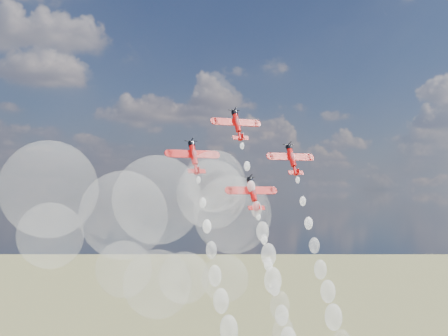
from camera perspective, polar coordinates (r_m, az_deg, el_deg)
name	(u,v)px	position (r m, az deg, el deg)	size (l,w,h in m)	color
plane_lead	(237,124)	(167.54, 1.21, 4.02)	(12.99, 6.39, 8.67)	#B90909
plane_left	(194,156)	(156.73, -2.78, 1.06)	(12.99, 6.39, 8.67)	#B90909
plane_right	(292,159)	(170.26, 6.23, 0.83)	(12.99, 6.39, 8.67)	#B90909
plane_slot	(253,193)	(158.96, 2.65, -2.29)	(12.99, 6.39, 8.67)	#B90909
smoke_trail_lead	(279,310)	(150.42, 5.01, -12.82)	(5.82, 26.69, 53.63)	white
drifted_smoke_cloud	(155,219)	(157.17, -6.34, -4.70)	(73.62, 35.54, 44.76)	white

